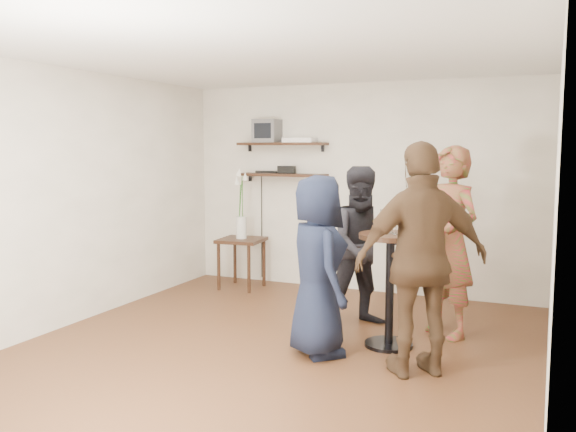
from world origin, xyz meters
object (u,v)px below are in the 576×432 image
Objects in this scene: crt_monitor at (268,131)px; drinks_table at (390,274)px; side_table at (241,247)px; person_dark at (364,246)px; radio at (286,170)px; person_navy at (317,266)px; person_brown at (422,260)px; dvd_deck at (300,140)px; person_plaid at (449,242)px.

crt_monitor is 3.15m from drinks_table.
side_table is at bearing 146.91° from drinks_table.
crt_monitor is at bearing 105.93° from person_dark.
radio is 2.79m from person_navy.
person_brown reaches higher than person_dark.
side_table is at bearing 117.40° from person_dark.
person_navy is at bearing -139.34° from drinks_table.
dvd_deck is 0.25× the size of person_navy.
crt_monitor is at bearing 138.25° from drinks_table.
person_dark is 1.40m from person_brown.
person_brown is at bearing -90.75° from person_dark.
crt_monitor reaches higher than side_table.
person_plaid is (2.56, -1.35, -1.10)m from crt_monitor.
drinks_table is 0.71m from person_dark.
person_dark is at bearing -46.75° from dvd_deck.
person_brown is (2.52, -2.47, -1.09)m from crt_monitor.
person_brown reaches higher than radio.
radio is at bearing -82.31° from person_brown.
dvd_deck is at bearing 30.70° from side_table.
person_navy reaches higher than radio.
crt_monitor is 2.48m from person_dark.
drinks_table is at bearing -90.00° from person_brown.
crt_monitor is 0.18× the size of person_plaid.
person_brown reaches higher than person_plaid.
radio is (-0.19, 0.00, -0.38)m from dvd_deck.
dvd_deck is 0.62× the size of side_table.
dvd_deck reaches higher than person_dark.
radio is 0.12× the size of person_brown.
person_brown is at bearing -47.65° from radio.
radio is 0.14× the size of person_dark.
crt_monitor reaches higher than person_brown.
radio is 1.15m from side_table.
person_plaid is 0.98× the size of person_brown.
person_navy is at bearing -64.19° from dvd_deck.
person_plaid is at bearing -84.59° from person_navy.
drinks_table is 0.66× the size of person_navy.
person_plaid is (2.75, -0.96, 0.38)m from side_table.
person_plaid is at bearing -37.35° from person_dark.
person_plaid is (2.29, -1.35, -0.60)m from radio.
dvd_deck is (0.46, 0.00, -0.12)m from crt_monitor.
dvd_deck is 2.68m from person_plaid.
dvd_deck reaches higher than person_brown.
radio is 0.21× the size of drinks_table.
person_brown reaches higher than person_navy.
person_dark is (-0.85, 0.02, -0.10)m from person_plaid.
drinks_table is (1.66, -1.89, -1.23)m from dvd_deck.
radio is at bearing -11.23° from person_navy.
person_navy is (1.32, -2.35, -0.73)m from radio.
crt_monitor is at bearing 180.00° from radio.
dvd_deck is at bearing 97.09° from person_dark.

